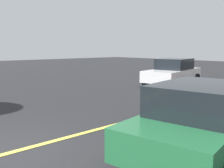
{
  "coord_description": "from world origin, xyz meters",
  "views": [
    {
      "loc": [
        -1.76,
        -5.43,
        2.27
      ],
      "look_at": [
        3.28,
        0.24,
        1.19
      ],
      "focal_mm": 41.32,
      "sensor_mm": 36.0,
      "label": 1
    }
  ],
  "objects": [
    {
      "name": "lane_marking_centre",
      "position": [
        3.0,
        0.0,
        0.01
      ],
      "size": [
        28.0,
        0.16,
        0.01
      ],
      "primitive_type": "cube",
      "color": "#E0D14C"
    },
    {
      "name": "ground_plane",
      "position": [
        0.0,
        0.0,
        0.0
      ],
      "size": [
        80.0,
        80.0,
        0.0
      ],
      "primitive_type": "plane",
      "color": "#262628"
    },
    {
      "name": "car_green_far_lane",
      "position": [
        3.2,
        -2.74,
        0.78
      ],
      "size": [
        4.69,
        2.61,
        1.54
      ],
      "color": "#236B3D",
      "rests_on": "ground_plane"
    },
    {
      "name": "car_white_behind_van",
      "position": [
        11.28,
        3.67,
        0.81
      ],
      "size": [
        4.78,
        2.77,
        1.6
      ],
      "color": "white",
      "rests_on": "ground_plane"
    }
  ]
}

